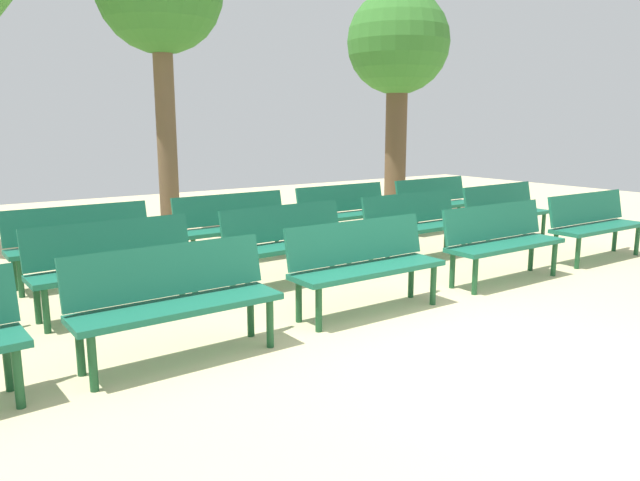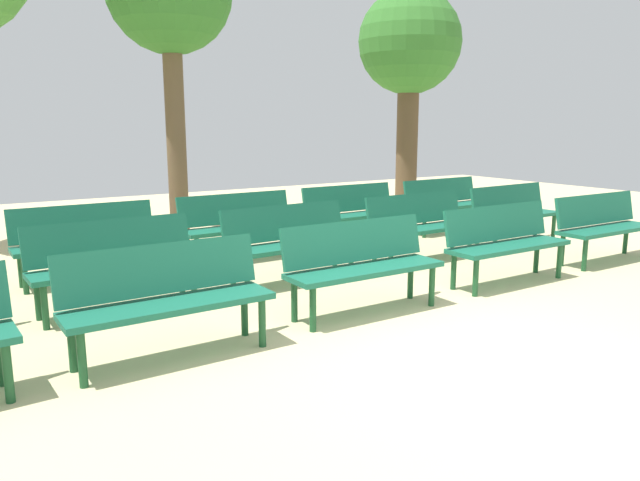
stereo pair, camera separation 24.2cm
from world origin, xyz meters
The scene contains 14 objects.
ground_plane centered at (0.00, 0.00, 0.00)m, with size 24.43×24.43×0.00m, color beige.
bench_r0_c1 centered at (-2.02, 1.51, 0.50)m, with size 1.61×0.50×0.87m.
bench_r0_c2 centered at (-0.08, 1.60, 0.50)m, with size 1.60×0.48×0.87m.
bench_r0_c3 centered at (1.94, 1.61, 0.50)m, with size 1.60×0.48×0.87m.
bench_r0_c4 centered at (3.90, 1.65, 0.50)m, with size 1.60×0.49×0.87m.
bench_r1_c1 centered at (-2.05, 2.95, 0.50)m, with size 1.62×0.54×0.87m.
bench_r1_c2 centered at (-0.09, 2.95, 0.50)m, with size 1.62×0.56×0.87m.
bench_r1_c3 centered at (1.92, 2.99, 0.50)m, with size 1.61×0.51×0.87m.
bench_r1_c4 centered at (3.85, 3.07, 0.50)m, with size 1.62×0.56×0.87m.
bench_r2_c1 centered at (-2.04, 4.26, 0.50)m, with size 1.60×0.49×0.87m.
bench_r2_c2 centered at (-0.09, 4.30, 0.50)m, with size 1.61×0.51×0.87m.
bench_r2_c3 centered at (1.82, 4.39, 0.50)m, with size 1.61×0.51×0.87m.
bench_r2_c4 centered at (3.73, 4.39, 0.50)m, with size 1.62×0.54×0.87m.
tree_2 centered at (4.42, 6.20, 3.19)m, with size 1.96×1.96×4.28m.
Camera 2 is at (-3.46, -2.91, 1.80)m, focal length 33.86 mm.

